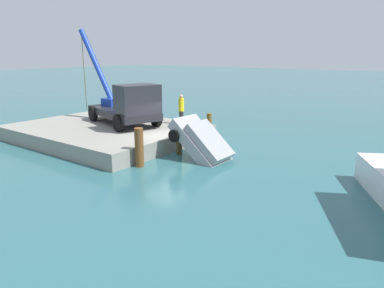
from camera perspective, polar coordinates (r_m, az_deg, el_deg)
name	(u,v)px	position (r m, az deg, el deg)	size (l,w,h in m)	color
ground	(165,151)	(19.98, -4.29, -1.08)	(200.00, 200.00, 0.00)	#2D6066
dock	(106,132)	(23.26, -13.35, 1.85)	(10.81, 8.49, 0.85)	gray
crane_truck	(127,105)	(22.67, -10.21, 6.12)	(7.86, 4.19, 5.98)	black
dock_worker	(181,109)	(22.96, -1.70, 5.55)	(0.34, 0.34, 1.85)	#282828
salvaged_car	(207,149)	(18.15, 2.41, -0.75)	(3.62, 2.13, 3.28)	#99999E
piling_near	(139,147)	(17.17, -8.32, -0.54)	(0.41, 0.41, 1.86)	brown
piling_mid	(179,139)	(19.07, -2.08, 0.80)	(0.29, 0.29, 1.67)	#4F4020
piling_far	(209,129)	(21.15, 2.70, 2.37)	(0.29, 0.29, 1.84)	brown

